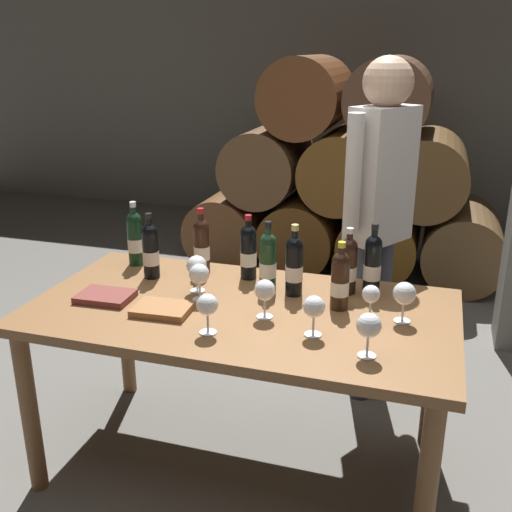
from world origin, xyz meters
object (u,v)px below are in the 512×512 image
wine_bottle_8 (248,251)px  wine_glass_4 (369,326)px  wine_glass_7 (265,291)px  wine_bottle_4 (135,238)px  wine_glass_2 (199,275)px  tasting_notebook (105,297)px  wine_bottle_7 (268,261)px  wine_glass_5 (207,306)px  wine_bottle_0 (151,250)px  wine_bottle_3 (294,265)px  wine_glass_1 (371,296)px  wine_bottle_6 (340,280)px  leather_ledger (162,309)px  wine_bottle_5 (348,265)px  dining_table (242,327)px  wine_glass_0 (314,308)px  wine_glass_3 (197,266)px  sommelier_presenting (380,202)px  wine_bottle_2 (372,264)px  wine_bottle_1 (202,245)px  wine_glass_6 (404,294)px

wine_bottle_8 → wine_glass_4: wine_bottle_8 is taller
wine_glass_7 → wine_glass_4: bearing=-24.9°
wine_bottle_4 → wine_glass_2: (0.45, -0.31, -0.02)m
tasting_notebook → wine_bottle_7: bearing=22.9°
wine_glass_5 → wine_glass_2: bearing=117.7°
wine_bottle_0 → wine_bottle_7: wine_bottle_7 is taller
wine_bottle_3 → wine_glass_1: 0.37m
wine_bottle_6 → wine_glass_7: size_ratio=1.80×
wine_glass_1 → leather_ledger: wine_glass_1 is taller
wine_bottle_5 → dining_table: bearing=-144.5°
wine_glass_7 → leather_ledger: size_ratio=0.71×
wine_bottle_5 → wine_glass_0: (-0.05, -0.43, -0.02)m
wine_bottle_7 → wine_glass_3: size_ratio=1.92×
wine_glass_2 → wine_glass_5: wine_glass_2 is taller
wine_bottle_7 → wine_glass_0: 0.45m
wine_bottle_0 → tasting_notebook: wine_bottle_0 is taller
wine_glass_1 → tasting_notebook: bearing=-173.4°
wine_bottle_7 → tasting_notebook: 0.69m
wine_glass_1 → sommelier_presenting: 0.75m
wine_bottle_2 → wine_glass_4: 0.56m
wine_bottle_8 → wine_bottle_0: bearing=-163.9°
sommelier_presenting → wine_glass_5: bearing=-116.1°
wine_glass_7 → wine_bottle_5: bearing=51.9°
wine_glass_0 → wine_glass_4: wine_glass_4 is taller
wine_bottle_3 → sommelier_presenting: 0.65m
wine_bottle_1 → wine_bottle_0: bearing=-147.9°
wine_bottle_4 → wine_glass_0: size_ratio=2.00×
wine_glass_7 → sommelier_presenting: bearing=67.8°
wine_glass_2 → wine_glass_6: wine_glass_6 is taller
wine_glass_5 → wine_bottle_1: bearing=113.9°
wine_bottle_6 → wine_glass_4: wine_bottle_6 is taller
wine_bottle_0 → wine_glass_5: wine_bottle_0 is taller
wine_bottle_6 → tasting_notebook: (-0.94, -0.20, -0.11)m
dining_table → wine_glass_3: size_ratio=10.59×
wine_bottle_7 → wine_bottle_8: wine_bottle_7 is taller
wine_glass_0 → wine_glass_2: size_ratio=0.98×
wine_glass_1 → wine_glass_6: wine_glass_6 is taller
sommelier_presenting → leather_ledger: bearing=-129.3°
wine_bottle_3 → wine_bottle_6: bearing=-22.2°
wine_glass_3 → wine_glass_7: (0.35, -0.17, -0.00)m
wine_bottle_6 → wine_glass_2: (-0.56, -0.09, -0.01)m
wine_glass_5 → wine_glass_7: size_ratio=0.99×
wine_bottle_6 → wine_bottle_0: bearing=174.2°
wine_bottle_5 → tasting_notebook: size_ratio=1.30×
wine_glass_2 → wine_glass_4: 0.77m
dining_table → wine_glass_4: size_ratio=10.70×
dining_table → wine_bottle_7: wine_bottle_7 is taller
wine_bottle_6 → leather_ledger: size_ratio=1.27×
wine_bottle_3 → wine_bottle_4: wine_bottle_4 is taller
wine_bottle_3 → wine_bottle_5: (0.21, 0.08, -0.01)m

